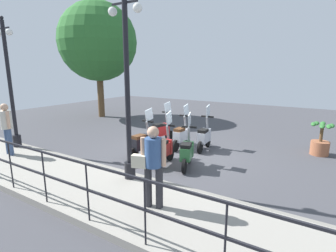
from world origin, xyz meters
name	(u,v)px	position (x,y,z in m)	size (l,w,h in m)	color
ground_plane	(178,156)	(0.00, 0.00, 0.00)	(28.00, 28.00, 0.00)	#424247
promenade_walkway	(107,192)	(-3.15, 0.00, 0.07)	(2.20, 20.00, 0.15)	gray
fence_railing	(64,173)	(-4.20, 0.00, 0.89)	(0.04, 16.03, 1.07)	black
lamp_post_near	(128,99)	(-2.40, -0.03, 2.08)	(0.26, 0.90, 4.35)	black
lamp_post_far	(11,92)	(-2.40, 4.96, 2.01)	(0.26, 0.90, 4.21)	black
pedestrian_with_bag	(152,161)	(-3.22, -1.29, 1.08)	(0.44, 0.62, 1.59)	#28282D
pedestrian_distant	(7,125)	(-2.99, 4.30, 1.08)	(0.37, 0.48, 1.59)	#384C70
tree_large	(98,42)	(3.84, 7.36, 4.21)	(4.34, 4.34, 6.39)	brown
potted_palm	(320,142)	(2.58, -3.85, 0.45)	(1.06, 0.66, 1.05)	#9E5B3D
scooter_near_0	(187,152)	(-0.75, -0.72, 0.48)	(1.19, 0.55, 1.54)	black
scooter_near_1	(164,149)	(-0.88, -0.03, 0.48)	(1.23, 0.44, 1.54)	black
scooter_near_2	(142,143)	(-0.71, 0.89, 0.48)	(1.23, 0.44, 1.54)	black
scooter_far_0	(204,136)	(1.06, -0.43, 0.48)	(1.23, 0.44, 1.54)	black
scooter_far_1	(181,135)	(0.80, 0.32, 0.48)	(1.23, 0.44, 1.54)	black
scooter_far_2	(162,130)	(1.04, 1.31, 0.48)	(1.22, 0.49, 1.54)	black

